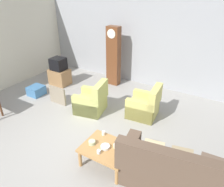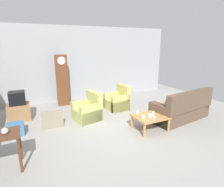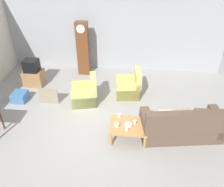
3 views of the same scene
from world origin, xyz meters
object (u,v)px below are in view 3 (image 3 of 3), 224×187
at_px(armchair_olive_near, 85,94).
at_px(bowl_white_stacked, 128,125).
at_px(cup_blue_rimmed, 127,129).
at_px(armchair_olive_far, 129,87).
at_px(tv_stand_cabinet, 34,78).
at_px(framed_picture_leaning, 49,96).
at_px(couch_floral, 182,126).
at_px(tv_crt, 31,65).
at_px(cup_cream_tall, 135,122).
at_px(coffee_table_wood, 129,127).
at_px(storage_box_blue, 20,97).
at_px(grandfather_clock, 83,49).
at_px(cup_white_porcelain, 119,116).
at_px(bowl_shallow_green, 117,125).

distance_m(armchair_olive_near, bowl_white_stacked, 2.08).
height_order(armchair_olive_near, cup_blue_rimmed, armchair_olive_near).
distance_m(armchair_olive_far, tv_stand_cabinet, 3.47).
bearing_deg(cup_blue_rimmed, framed_picture_leaning, 149.17).
height_order(couch_floral, tv_crt, couch_floral).
relative_size(cup_blue_rimmed, cup_cream_tall, 0.87).
xyz_separation_m(armchair_olive_near, cup_blue_rimmed, (1.39, -1.70, 0.16)).
distance_m(tv_stand_cabinet, cup_cream_tall, 4.32).
distance_m(cup_blue_rimmed, cup_cream_tall, 0.36).
bearing_deg(coffee_table_wood, framed_picture_leaning, 153.16).
relative_size(tv_stand_cabinet, storage_box_blue, 1.44).
xyz_separation_m(grandfather_clock, cup_white_porcelain, (1.60, -3.13, -0.56)).
distance_m(armchair_olive_far, coffee_table_wood, 2.03).
relative_size(coffee_table_wood, tv_crt, 2.00).
distance_m(tv_crt, bowl_shallow_green, 4.04).
xyz_separation_m(couch_floral, storage_box_blue, (-4.98, 1.19, -0.21)).
bearing_deg(cup_blue_rimmed, armchair_olive_far, 90.23).
bearing_deg(cup_cream_tall, armchair_olive_far, 96.00).
distance_m(cup_cream_tall, bowl_shallow_green, 0.48).
distance_m(cup_white_porcelain, bowl_white_stacked, 0.41).
bearing_deg(grandfather_clock, storage_box_blue, -130.05).
relative_size(cup_blue_rimmed, bowl_shallow_green, 0.55).
relative_size(coffee_table_wood, bowl_white_stacked, 5.18).
distance_m(cup_white_porcelain, cup_blue_rimmed, 0.55).
distance_m(cup_white_porcelain, bowl_shallow_green, 0.37).
relative_size(couch_floral, bowl_white_stacked, 11.92).
xyz_separation_m(couch_floral, framed_picture_leaning, (-3.97, 1.14, -0.08)).
relative_size(tv_stand_cabinet, framed_picture_leaning, 1.13).
height_order(tv_crt, bowl_shallow_green, tv_crt).
bearing_deg(couch_floral, bowl_shallow_green, -172.13).
xyz_separation_m(framed_picture_leaning, bowl_white_stacked, (2.57, -1.33, 0.18)).
bearing_deg(armchair_olive_far, grandfather_clock, 142.48).
relative_size(cup_white_porcelain, bowl_white_stacked, 0.48).
bearing_deg(cup_blue_rimmed, armchair_olive_near, 129.35).
bearing_deg(tv_stand_cabinet, tv_crt, 0.00).
xyz_separation_m(cup_white_porcelain, cup_cream_tall, (0.42, -0.21, -0.01)).
distance_m(framed_picture_leaning, bowl_white_stacked, 2.90).
bearing_deg(armchair_olive_far, bowl_shallow_green, -96.90).
bearing_deg(coffee_table_wood, couch_floral, 6.84).
bearing_deg(cup_white_porcelain, armchair_olive_far, 83.01).
distance_m(couch_floral, grandfather_clock, 4.64).
bearing_deg(armchair_olive_near, grandfather_clock, 102.46).
distance_m(tv_stand_cabinet, storage_box_blue, 1.04).
bearing_deg(cup_cream_tall, coffee_table_wood, -150.55).
bearing_deg(couch_floral, cup_blue_rimmed, -165.12).
bearing_deg(grandfather_clock, armchair_olive_far, -37.52).
bearing_deg(framed_picture_leaning, grandfather_clock, 71.14).
height_order(tv_crt, framed_picture_leaning, tv_crt).
distance_m(bowl_white_stacked, bowl_shallow_green, 0.29).
height_order(framed_picture_leaning, cup_cream_tall, framed_picture_leaning).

